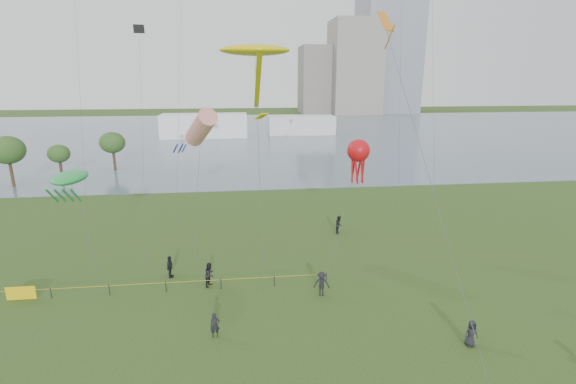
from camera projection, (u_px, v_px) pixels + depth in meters
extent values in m
cube|color=slate|center=(250.00, 134.00, 115.65)|extent=(400.00, 120.00, 0.08)
cube|color=gray|center=(354.00, 68.00, 175.10)|extent=(20.00, 20.00, 38.00)
cube|color=slate|center=(319.00, 80.00, 180.60)|extent=(16.00, 18.00, 28.00)
cube|color=white|center=(204.00, 126.00, 108.72)|extent=(22.00, 8.00, 6.00)
cube|color=silver|center=(301.00, 125.00, 114.65)|extent=(18.00, 7.00, 5.00)
cylinder|color=#3A2B1A|center=(61.00, 170.00, 65.49)|extent=(0.44, 0.44, 2.33)
ellipsoid|color=#355923|center=(59.00, 154.00, 64.79)|extent=(3.31, 3.31, 2.79)
cylinder|color=#3A2B1A|center=(114.00, 162.00, 70.31)|extent=(0.44, 0.44, 2.91)
ellipsoid|color=#355923|center=(112.00, 143.00, 69.44)|extent=(4.14, 4.14, 3.49)
cylinder|color=#3A2B1A|center=(12.00, 175.00, 59.76)|extent=(0.44, 0.44, 3.29)
ellipsoid|color=#355923|center=(7.00, 150.00, 58.77)|extent=(4.68, 4.68, 3.95)
cylinder|color=black|center=(51.00, 293.00, 29.71)|extent=(0.07, 0.07, 0.85)
cylinder|color=black|center=(109.00, 290.00, 30.16)|extent=(0.07, 0.07, 0.85)
cylinder|color=black|center=(166.00, 287.00, 30.61)|extent=(0.07, 0.07, 0.85)
cylinder|color=black|center=(221.00, 284.00, 31.06)|extent=(0.07, 0.07, 0.85)
cylinder|color=black|center=(274.00, 281.00, 31.50)|extent=(0.07, 0.07, 0.85)
cylinder|color=black|center=(326.00, 278.00, 31.95)|extent=(0.07, 0.07, 0.85)
cylinder|color=gold|center=(166.00, 283.00, 30.52)|extent=(24.00, 0.03, 0.03)
cube|color=yellow|center=(21.00, 293.00, 29.45)|extent=(2.00, 0.04, 1.00)
imported|color=black|center=(210.00, 274.00, 31.39)|extent=(1.01, 1.12, 1.87)
imported|color=black|center=(322.00, 284.00, 30.01)|extent=(1.30, 0.90, 1.84)
imported|color=black|center=(170.00, 267.00, 32.75)|extent=(0.60, 1.10, 1.79)
imported|color=black|center=(471.00, 333.00, 24.38)|extent=(0.83, 0.57, 1.64)
imported|color=black|center=(215.00, 325.00, 25.22)|extent=(0.62, 0.45, 1.58)
imported|color=black|center=(339.00, 225.00, 42.07)|extent=(0.96, 1.07, 1.82)
cylinder|color=#3F3F42|center=(259.00, 166.00, 31.99)|extent=(0.03, 7.54, 17.37)
ellipsoid|color=#D9C20B|center=(255.00, 50.00, 33.28)|extent=(5.63, 3.52, 0.88)
cube|color=#D9C20B|center=(258.00, 82.00, 29.90)|extent=(0.36, 6.98, 4.09)
cube|color=#D9C20B|center=(261.00, 116.00, 26.82)|extent=(0.95, 0.95, 0.42)
cylinder|color=#3F3F42|center=(197.00, 195.00, 35.87)|extent=(0.90, 4.45, 11.00)
cylinder|color=red|center=(201.00, 128.00, 36.57)|extent=(3.53, 5.00, 3.71)
cylinder|color=#1A25B7|center=(184.00, 148.00, 35.69)|extent=(0.60, 1.13, 0.88)
cylinder|color=#1A25B7|center=(181.00, 148.00, 36.02)|extent=(0.60, 1.13, 0.88)
cylinder|color=#1A25B7|center=(176.00, 148.00, 35.84)|extent=(0.60, 1.13, 0.88)
cylinder|color=#1A25B7|center=(175.00, 149.00, 35.39)|extent=(0.60, 1.13, 0.88)
cylinder|color=#1A25B7|center=(180.00, 149.00, 35.30)|extent=(0.60, 1.13, 0.88)
cylinder|color=#3F3F42|center=(87.00, 234.00, 31.27)|extent=(2.91, 4.08, 7.88)
ellipsoid|color=green|center=(70.00, 177.00, 31.99)|extent=(2.38, 4.29, 0.83)
cylinder|color=green|center=(52.00, 196.00, 30.64)|extent=(0.16, 1.79, 1.54)
cylinder|color=green|center=(60.00, 195.00, 30.70)|extent=(0.16, 1.79, 1.54)
cylinder|color=green|center=(68.00, 195.00, 30.76)|extent=(0.16, 1.79, 1.54)
cylinder|color=green|center=(76.00, 195.00, 30.82)|extent=(0.16, 1.79, 1.54)
cylinder|color=#3F3F42|center=(344.00, 212.00, 34.57)|extent=(3.99, 6.69, 9.04)
sphere|color=red|center=(358.00, 151.00, 36.78)|extent=(2.01, 2.01, 2.01)
cylinder|color=red|center=(363.00, 168.00, 37.26)|extent=(0.18, 0.54, 2.60)
cylinder|color=red|center=(359.00, 167.00, 37.65)|extent=(0.49, 0.36, 2.61)
cylinder|color=red|center=(354.00, 167.00, 37.59)|extent=(0.49, 0.36, 2.61)
cylinder|color=red|center=(352.00, 168.00, 37.15)|extent=(0.18, 0.54, 2.60)
cylinder|color=red|center=(356.00, 169.00, 36.76)|extent=(0.49, 0.36, 2.61)
cylinder|color=red|center=(362.00, 169.00, 36.82)|extent=(0.49, 0.36, 2.61)
cylinder|color=#3F3F42|center=(437.00, 201.00, 20.74)|extent=(0.50, 17.10, 18.70)
cube|color=orange|center=(386.00, 22.00, 26.39)|extent=(1.44, 1.44, 1.18)
cylinder|color=orange|center=(390.00, 37.00, 25.79)|extent=(0.08, 1.58, 1.35)
cube|color=black|center=(139.00, 29.00, 35.43)|extent=(1.01, 0.76, 0.76)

